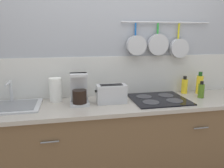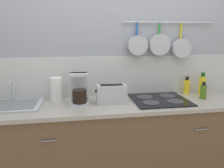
{
  "view_description": "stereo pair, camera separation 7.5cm",
  "coord_description": "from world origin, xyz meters",
  "px_view_note": "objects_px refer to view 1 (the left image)",
  "views": [
    {
      "loc": [
        -0.49,
        -1.9,
        1.54
      ],
      "look_at": [
        -0.11,
        0.0,
        1.1
      ],
      "focal_mm": 35.0,
      "sensor_mm": 36.0,
      "label": 1
    },
    {
      "loc": [
        -0.42,
        -1.91,
        1.54
      ],
      "look_at": [
        -0.11,
        0.0,
        1.1
      ],
      "focal_mm": 35.0,
      "sensor_mm": 36.0,
      "label": 2
    }
  ],
  "objects_px": {
    "toaster": "(111,94)",
    "bottle_dish_soap": "(184,86)",
    "bottle_hot_sauce": "(200,84)",
    "coffee_maker": "(79,92)",
    "bottle_olive_oil": "(201,90)",
    "paper_towel_roll": "(56,90)"
  },
  "relations": [
    {
      "from": "paper_towel_roll",
      "to": "coffee_maker",
      "type": "relative_size",
      "value": 0.79
    },
    {
      "from": "bottle_dish_soap",
      "to": "bottle_hot_sauce",
      "type": "bearing_deg",
      "value": -15.31
    },
    {
      "from": "bottle_dish_soap",
      "to": "bottle_olive_oil",
      "type": "xyz_separation_m",
      "value": [
        0.08,
        -0.19,
        -0.01
      ]
    },
    {
      "from": "coffee_maker",
      "to": "bottle_hot_sauce",
      "type": "relative_size",
      "value": 1.21
    },
    {
      "from": "coffee_maker",
      "to": "bottle_hot_sauce",
      "type": "height_order",
      "value": "coffee_maker"
    },
    {
      "from": "coffee_maker",
      "to": "toaster",
      "type": "xyz_separation_m",
      "value": [
        0.3,
        -0.02,
        -0.03
      ]
    },
    {
      "from": "toaster",
      "to": "bottle_dish_soap",
      "type": "xyz_separation_m",
      "value": [
        0.85,
        0.18,
        -0.0
      ]
    },
    {
      "from": "coffee_maker",
      "to": "toaster",
      "type": "distance_m",
      "value": 0.3
    },
    {
      "from": "toaster",
      "to": "bottle_olive_oil",
      "type": "bearing_deg",
      "value": -1.11
    },
    {
      "from": "paper_towel_roll",
      "to": "toaster",
      "type": "height_order",
      "value": "paper_towel_roll"
    },
    {
      "from": "bottle_dish_soap",
      "to": "bottle_olive_oil",
      "type": "height_order",
      "value": "bottle_dish_soap"
    },
    {
      "from": "toaster",
      "to": "bottle_dish_soap",
      "type": "bearing_deg",
      "value": 11.8
    },
    {
      "from": "coffee_maker",
      "to": "bottle_dish_soap",
      "type": "bearing_deg",
      "value": 7.83
    },
    {
      "from": "coffee_maker",
      "to": "toaster",
      "type": "relative_size",
      "value": 0.98
    },
    {
      "from": "toaster",
      "to": "bottle_hot_sauce",
      "type": "distance_m",
      "value": 1.01
    },
    {
      "from": "bottle_hot_sauce",
      "to": "coffee_maker",
      "type": "bearing_deg",
      "value": -174.91
    },
    {
      "from": "coffee_maker",
      "to": "bottle_olive_oil",
      "type": "relative_size",
      "value": 1.68
    },
    {
      "from": "toaster",
      "to": "bottle_olive_oil",
      "type": "xyz_separation_m",
      "value": [
        0.92,
        -0.02,
        -0.01
      ]
    },
    {
      "from": "bottle_olive_oil",
      "to": "bottle_dish_soap",
      "type": "bearing_deg",
      "value": 111.1
    },
    {
      "from": "toaster",
      "to": "bottle_dish_soap",
      "type": "height_order",
      "value": "bottle_dish_soap"
    },
    {
      "from": "bottle_olive_oil",
      "to": "bottle_hot_sauce",
      "type": "xyz_separation_m",
      "value": [
        0.08,
        0.15,
        0.03
      ]
    },
    {
      "from": "bottle_dish_soap",
      "to": "bottle_olive_oil",
      "type": "relative_size",
      "value": 1.11
    }
  ]
}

